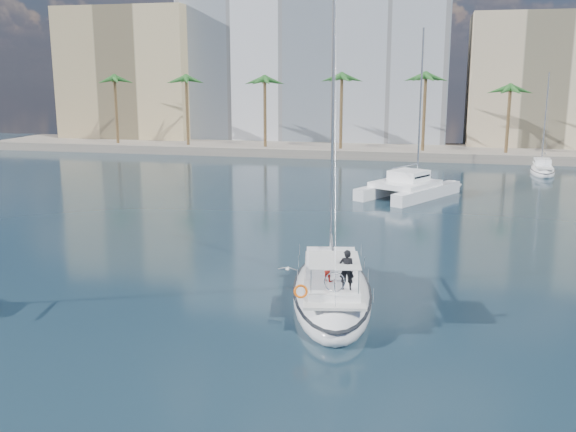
# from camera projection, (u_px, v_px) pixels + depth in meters

# --- Properties ---
(ground) EXTENTS (160.00, 160.00, 0.00)m
(ground) POSITION_uv_depth(u_px,v_px,m) (287.00, 286.00, 35.05)
(ground) COLOR black
(ground) RESTS_ON ground
(quay) EXTENTS (120.00, 14.00, 1.20)m
(quay) POSITION_uv_depth(u_px,v_px,m) (381.00, 151.00, 92.99)
(quay) COLOR gray
(quay) RESTS_ON ground
(building_modern) EXTENTS (42.00, 16.00, 28.00)m
(building_modern) POSITION_uv_depth(u_px,v_px,m) (316.00, 58.00, 104.16)
(building_modern) COLOR silver
(building_modern) RESTS_ON ground
(building_tan_left) EXTENTS (22.00, 14.00, 22.00)m
(building_tan_left) POSITION_uv_depth(u_px,v_px,m) (136.00, 77.00, 107.55)
(building_tan_left) COLOR tan
(building_tan_left) RESTS_ON ground
(building_beige) EXTENTS (20.00, 14.00, 20.00)m
(building_beige) POSITION_uv_depth(u_px,v_px,m) (538.00, 84.00, 94.74)
(building_beige) COLOR beige
(building_beige) RESTS_ON ground
(palm_left) EXTENTS (3.60, 3.60, 12.30)m
(palm_left) POSITION_uv_depth(u_px,v_px,m) (149.00, 82.00, 94.53)
(palm_left) COLOR brown
(palm_left) RESTS_ON ground
(palm_centre) EXTENTS (3.60, 3.60, 12.30)m
(palm_centre) POSITION_uv_depth(u_px,v_px,m) (381.00, 83.00, 87.11)
(palm_centre) COLOR brown
(palm_centre) RESTS_ON ground
(main_sloop) EXTENTS (6.16, 12.90, 18.38)m
(main_sloop) POSITION_uv_depth(u_px,v_px,m) (332.00, 291.00, 32.60)
(main_sloop) COLOR white
(main_sloop) RESTS_ON ground
(catamaran) EXTENTS (9.70, 11.78, 15.56)m
(catamaran) POSITION_uv_depth(u_px,v_px,m) (408.00, 185.00, 60.66)
(catamaran) COLOR white
(catamaran) RESTS_ON ground
(seagull) EXTENTS (1.06, 0.46, 0.20)m
(seagull) POSITION_uv_depth(u_px,v_px,m) (287.00, 269.00, 36.32)
(seagull) COLOR silver
(seagull) RESTS_ON ground
(moored_yacht_a) EXTENTS (3.37, 9.52, 11.90)m
(moored_yacht_a) POSITION_uv_depth(u_px,v_px,m) (542.00, 173.00, 75.42)
(moored_yacht_a) COLOR white
(moored_yacht_a) RESTS_ON ground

